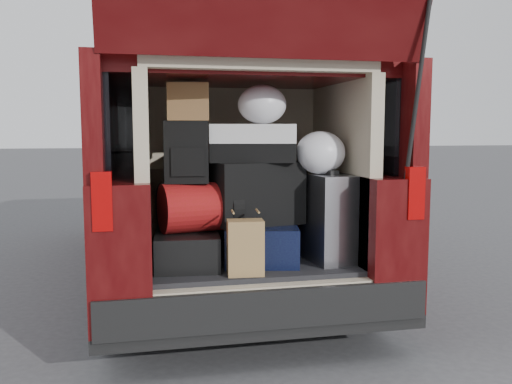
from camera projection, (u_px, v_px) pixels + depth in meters
ground at (255, 354)px, 3.34m from camera, size 80.00×80.00×0.00m
minivan at (214, 180)px, 5.04m from camera, size 1.90×5.35×2.77m
load_floor at (247, 297)px, 3.58m from camera, size 1.24×1.05×0.55m
black_hardshell at (187, 248)px, 3.32m from camera, size 0.42×0.55×0.21m
navy_hardshell at (261, 242)px, 3.45m from camera, size 0.54×0.62×0.24m
silver_roller at (328, 218)px, 3.40m from camera, size 0.27×0.39×0.55m
kraft_bag at (245, 248)px, 3.09m from camera, size 0.22×0.15×0.32m
red_duffel at (199, 207)px, 3.31m from camera, size 0.51×0.38×0.30m
black_soft_case at (256, 193)px, 3.43m from camera, size 0.60×0.42×0.39m
backpack at (187, 152)px, 3.26m from camera, size 0.28×0.19×0.37m
twotone_duffel at (253, 143)px, 3.37m from camera, size 0.57×0.37×0.23m
grocery_sack_lower at (188, 102)px, 3.25m from camera, size 0.26×0.22×0.22m
plastic_bag_center at (262, 105)px, 3.36m from camera, size 0.35×0.34×0.24m
plastic_bag_right at (321, 153)px, 3.38m from camera, size 0.33×0.31×0.27m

